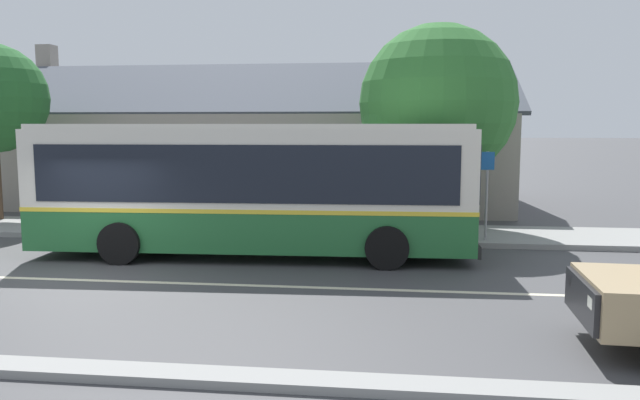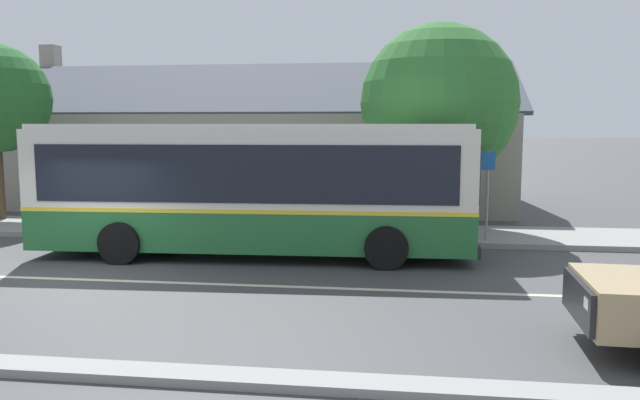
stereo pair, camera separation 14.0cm
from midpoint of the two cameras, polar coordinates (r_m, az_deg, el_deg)
The scene contains 8 objects.
ground_plane at distance 14.27m, azimuth -21.17°, elevation -6.79°, with size 300.00×300.00×0.00m, color #424244.
sidewalk_far at distance 19.61m, azimuth -12.77°, elevation -2.62°, with size 60.00×3.00×0.15m, color gray.
lane_divider_stripe at distance 14.27m, azimuth -21.17°, elevation -6.77°, with size 60.00×0.16×0.01m, color beige.
community_building at distance 27.52m, azimuth -11.08°, elevation 4.06°, with size 26.24×9.01×6.83m.
transit_bus at distance 15.53m, azimuth -5.87°, elevation 1.31°, with size 10.83×3.05×3.28m.
bench_by_building at distance 19.92m, azimuth -18.19°, elevation -1.21°, with size 1.70×0.51×0.94m.
street_tree_primary at distance 19.04m, azimuth 10.55°, elevation 8.20°, with size 4.69×4.69×6.25m.
bus_stop_sign at distance 17.36m, azimuth 15.29°, elevation 1.30°, with size 0.36×0.07×2.40m.
Camera 2 is at (6.84, -12.12, 3.26)m, focal length 35.00 mm.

